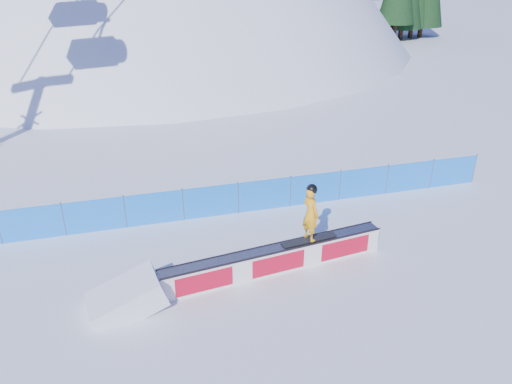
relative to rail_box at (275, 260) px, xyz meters
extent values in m
plane|color=white|center=(-1.19, -0.61, -0.42)|extent=(160.00, 160.00, 0.00)
sphere|color=white|center=(-1.19, 41.39, -18.42)|extent=(64.00, 64.00, 64.00)
cylinder|color=#372216|center=(24.19, 36.68, 1.10)|extent=(0.50, 0.50, 1.40)
cylinder|color=#372216|center=(26.04, 41.31, 0.18)|extent=(0.50, 0.50, 1.40)
cylinder|color=#372216|center=(28.61, 35.87, 0.18)|extent=(0.50, 0.50, 1.40)
cube|color=#1775F0|center=(-1.19, 3.89, 0.18)|extent=(22.00, 0.03, 1.20)
cylinder|color=#3E4B70|center=(-6.19, 3.89, 0.23)|extent=(0.05, 0.05, 1.30)
cylinder|color=#3E4B70|center=(-4.19, 3.89, 0.23)|extent=(0.05, 0.05, 1.30)
cylinder|color=#3E4B70|center=(-2.19, 3.89, 0.23)|extent=(0.05, 0.05, 1.30)
cylinder|color=#3E4B70|center=(-0.19, 3.89, 0.23)|extent=(0.05, 0.05, 1.30)
cylinder|color=#3E4B70|center=(1.81, 3.89, 0.23)|extent=(0.05, 0.05, 1.30)
cylinder|color=#3E4B70|center=(3.81, 3.89, 0.23)|extent=(0.05, 0.05, 1.30)
cylinder|color=#3E4B70|center=(5.81, 3.89, 0.23)|extent=(0.05, 0.05, 1.30)
cylinder|color=#3E4B70|center=(7.81, 3.89, 0.23)|extent=(0.05, 0.05, 1.30)
cylinder|color=#3E4B70|center=(9.81, 3.89, 0.23)|extent=(0.05, 0.05, 1.30)
cube|color=white|center=(0.00, 0.00, -0.02)|extent=(7.02, 1.31, 0.79)
cube|color=gray|center=(0.00, 0.00, 0.39)|extent=(6.95, 1.33, 0.04)
cube|color=black|center=(0.03, -0.23, 0.40)|extent=(6.97, 0.90, 0.05)
cube|color=black|center=(-0.03, 0.23, 0.40)|extent=(6.97, 0.90, 0.05)
cube|color=red|center=(0.03, -0.23, -0.02)|extent=(6.62, 0.85, 0.59)
cube|color=red|center=(-0.03, 0.23, -0.02)|extent=(6.62, 0.85, 0.59)
cube|color=black|center=(1.10, 0.14, 0.44)|extent=(1.79, 0.54, 0.03)
imported|color=orange|center=(1.10, 0.14, 1.32)|extent=(0.59, 0.72, 1.71)
sphere|color=black|center=(1.10, 0.14, 2.11)|extent=(0.32, 0.32, 0.32)
camera|label=1|loc=(-3.89, -11.85, 8.31)|focal=35.00mm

